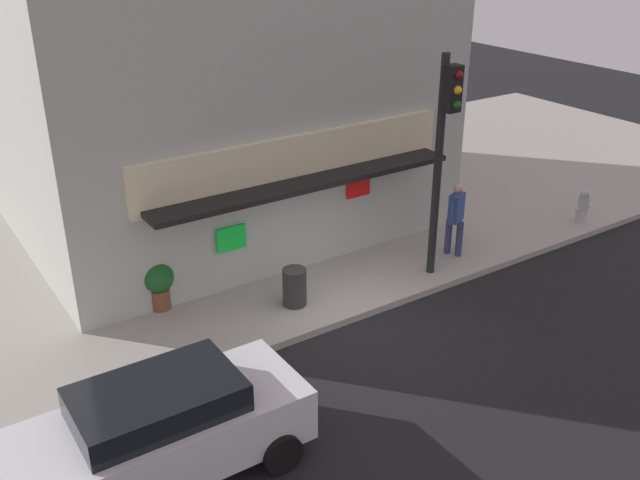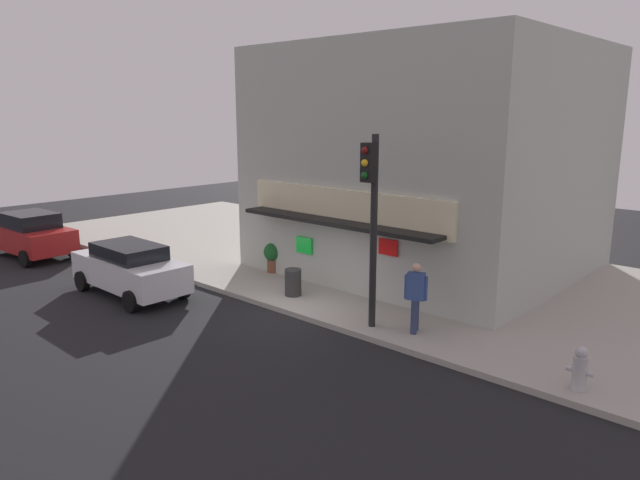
# 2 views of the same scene
# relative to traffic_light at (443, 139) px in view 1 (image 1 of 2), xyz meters

# --- Properties ---
(ground_plane) EXTENTS (52.63, 52.63, 0.00)m
(ground_plane) POSITION_rel_traffic_light_xyz_m (-2.59, -0.51, -3.32)
(ground_plane) COLOR black
(sidewalk) EXTENTS (35.09, 11.60, 0.16)m
(sidewalk) POSITION_rel_traffic_light_xyz_m (-2.59, 5.29, -3.24)
(sidewalk) COLOR #A39E93
(sidewalk) RESTS_ON ground_plane
(corner_building) EXTENTS (9.95, 10.08, 7.60)m
(corner_building) POSITION_rel_traffic_light_xyz_m (-2.46, 6.51, 0.63)
(corner_building) COLOR #ADB2A8
(corner_building) RESTS_ON sidewalk
(traffic_light) EXTENTS (0.32, 0.58, 4.93)m
(traffic_light) POSITION_rel_traffic_light_xyz_m (0.00, 0.00, 0.00)
(traffic_light) COLOR black
(traffic_light) RESTS_ON sidewalk
(fire_hydrant) EXTENTS (0.53, 0.29, 0.92)m
(fire_hydrant) POSITION_rel_traffic_light_xyz_m (5.24, 0.05, -2.72)
(fire_hydrant) COLOR #B2B2B7
(fire_hydrant) RESTS_ON sidewalk
(trash_can) EXTENTS (0.50, 0.50, 0.82)m
(trash_can) POSITION_rel_traffic_light_xyz_m (-3.36, 0.57, -2.76)
(trash_can) COLOR #2D2D2D
(trash_can) RESTS_ON sidewalk
(pedestrian) EXTENTS (0.58, 0.47, 1.80)m
(pedestrian) POSITION_rel_traffic_light_xyz_m (1.06, 0.50, -2.17)
(pedestrian) COLOR navy
(pedestrian) RESTS_ON sidewalk
(potted_plant_by_doorway) EXTENTS (0.65, 0.65, 1.04)m
(potted_plant_by_doorway) POSITION_rel_traffic_light_xyz_m (-5.76, 1.99, -2.56)
(potted_plant_by_doorway) COLOR brown
(potted_plant_by_doorway) RESTS_ON sidewalk
(parked_car_white) EXTENTS (4.34, 1.97, 1.62)m
(parked_car_white) POSITION_rel_traffic_light_xyz_m (-7.52, -2.44, -2.47)
(parked_car_white) COLOR silver
(parked_car_white) RESTS_ON ground_plane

